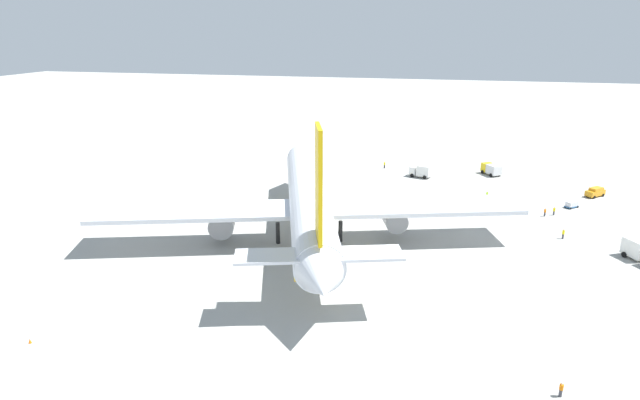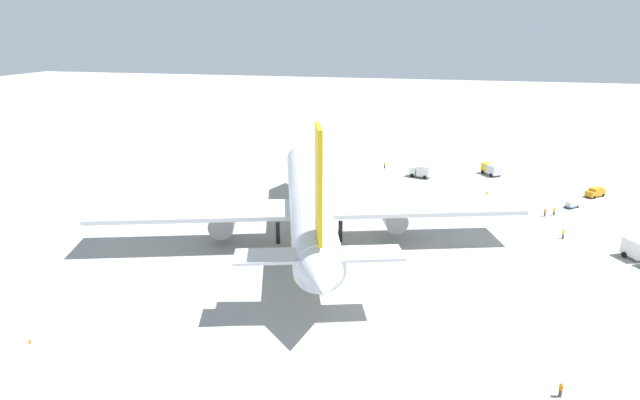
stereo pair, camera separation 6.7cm
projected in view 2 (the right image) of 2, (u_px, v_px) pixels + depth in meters
name	position (u px, v px, depth m)	size (l,w,h in m)	color
ground_plane	(309.00, 236.00, 92.85)	(600.00, 600.00, 0.00)	#9E9E99
airliner	(308.00, 202.00, 89.59)	(66.87, 70.06, 23.94)	silver
service_truck_0	(421.00, 171.00, 128.70)	(3.93, 5.53, 3.01)	white
service_truck_2	(492.00, 169.00, 130.75)	(5.64, 4.92, 2.66)	yellow
service_van	(596.00, 192.00, 114.16)	(4.45, 4.58, 1.97)	orange
baggage_cart_0	(572.00, 204.00, 107.24)	(2.90, 3.02, 1.27)	#26598C
ground_worker_0	(563.00, 234.00, 91.37)	(0.48, 0.48, 1.77)	#3F3F47
ground_worker_1	(554.00, 211.00, 102.96)	(0.55, 0.55, 1.63)	#3F3F47
ground_worker_2	(385.00, 165.00, 137.14)	(0.55, 0.55, 1.78)	black
ground_worker_3	(545.00, 212.00, 102.35)	(0.46, 0.46, 1.60)	#3F3F47
ground_worker_4	(561.00, 390.00, 52.34)	(0.56, 0.56, 1.60)	#3F3F47
ground_worker_5	(487.00, 195.00, 112.37)	(0.49, 0.49, 1.74)	navy
traffic_cone_0	(30.00, 341.00, 61.41)	(0.36, 0.36, 0.55)	orange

